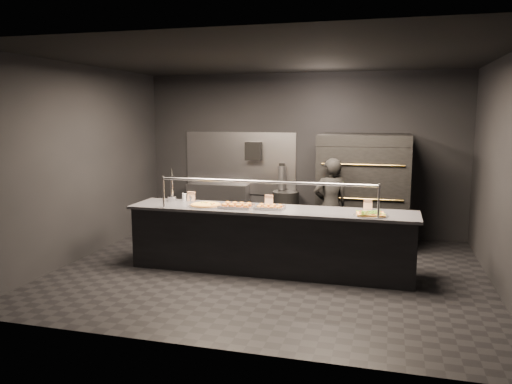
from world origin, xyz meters
TOP-DOWN VIEW (x-y plane):
  - room at (-0.02, 0.05)m, footprint 6.04×6.00m
  - service_counter at (0.00, -0.00)m, footprint 4.10×0.78m
  - pizza_oven at (1.20, 1.90)m, footprint 1.50×1.23m
  - prep_shelf at (-1.60, 2.32)m, footprint 1.20×0.35m
  - towel_dispenser at (-0.90, 2.39)m, footprint 0.30×0.20m
  - fire_extinguisher at (-0.35, 2.40)m, footprint 0.14×0.14m
  - beer_tap at (-1.60, 0.20)m, footprint 0.14×0.19m
  - round_pizza at (-0.95, -0.05)m, footprint 0.51×0.51m
  - slider_tray_a at (-0.48, -0.06)m, footprint 0.49×0.37m
  - slider_tray_b at (-0.00, -0.02)m, footprint 0.41×0.31m
  - square_pizza at (1.40, -0.14)m, footprint 0.45×0.45m
  - condiment_jar at (-1.40, 0.28)m, footprint 0.17×0.07m
  - tent_cards at (-0.02, 0.28)m, footprint 2.78×0.04m
  - trash_bin at (-0.23, 2.22)m, footprint 0.49×0.49m
  - worker at (0.72, 1.20)m, footprint 0.67×0.57m

SIDE VIEW (x-z plane):
  - trash_bin at x=-0.23m, z-range 0.00..0.82m
  - prep_shelf at x=-1.60m, z-range 0.00..0.90m
  - service_counter at x=0.00m, z-range -0.22..1.15m
  - worker at x=0.72m, z-range 0.00..1.56m
  - round_pizza at x=-0.95m, z-range 0.92..0.95m
  - square_pizza at x=1.40m, z-range 0.92..0.96m
  - slider_tray_b at x=0.00m, z-range 0.91..0.98m
  - slider_tray_a at x=-0.48m, z-range 0.91..0.99m
  - pizza_oven at x=1.20m, z-range 0.01..1.92m
  - condiment_jar at x=-1.40m, z-range 0.92..1.03m
  - tent_cards at x=-0.02m, z-range 0.92..1.07m
  - fire_extinguisher at x=-0.35m, z-range 0.81..1.31m
  - beer_tap at x=-1.60m, z-range 0.81..1.33m
  - room at x=-0.02m, z-range 0.00..3.00m
  - towel_dispenser at x=-0.90m, z-range 1.38..1.73m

